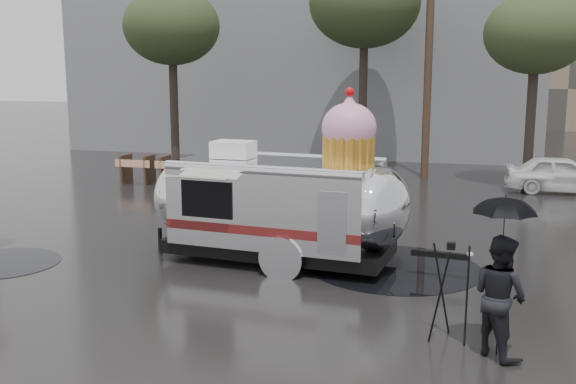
% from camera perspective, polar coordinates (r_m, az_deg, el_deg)
% --- Properties ---
extents(ground, '(120.00, 120.00, 0.00)m').
position_cam_1_polar(ground, '(12.40, -5.21, -8.28)').
color(ground, black).
rests_on(ground, ground).
extents(puddles, '(11.43, 7.65, 0.01)m').
position_cam_1_polar(puddles, '(13.72, -7.78, -6.45)').
color(puddles, black).
rests_on(puddles, ground).
extents(grey_building, '(22.00, 12.00, 13.00)m').
position_cam_1_polar(grey_building, '(36.01, 2.36, 14.47)').
color(grey_building, slate).
rests_on(grey_building, ground).
extents(utility_pole, '(1.60, 0.28, 9.00)m').
position_cam_1_polar(utility_pole, '(25.04, 11.84, 11.72)').
color(utility_pole, '#473323').
rests_on(utility_pole, ground).
extents(tree_left, '(3.64, 3.64, 6.95)m').
position_cam_1_polar(tree_left, '(26.50, -9.82, 13.58)').
color(tree_left, '#382D26').
rests_on(tree_left, ground).
extents(tree_mid, '(4.20, 4.20, 8.03)m').
position_cam_1_polar(tree_mid, '(26.41, 6.52, 15.53)').
color(tree_mid, '#382D26').
rests_on(tree_mid, ground).
extents(tree_right, '(3.36, 3.36, 6.42)m').
position_cam_1_polar(tree_right, '(24.06, 20.26, 12.41)').
color(tree_right, '#382D26').
rests_on(tree_right, ground).
extents(barricade_row, '(4.30, 0.80, 1.00)m').
position_cam_1_polar(barricade_row, '(23.35, -9.38, 1.82)').
color(barricade_row, '#473323').
rests_on(barricade_row, ground).
extents(airstream_trailer, '(6.82, 2.77, 3.68)m').
position_cam_1_polar(airstream_trailer, '(13.82, -0.47, -0.73)').
color(airstream_trailer, silver).
rests_on(airstream_trailer, ground).
extents(person_right, '(0.91, 0.92, 1.73)m').
position_cam_1_polar(person_right, '(9.86, 17.49, -8.39)').
color(person_right, black).
rests_on(person_right, ground).
extents(umbrella_black, '(1.08, 1.08, 2.29)m').
position_cam_1_polar(umbrella_black, '(9.58, 17.83, -2.43)').
color(umbrella_black, black).
rests_on(umbrella_black, ground).
extents(tripod, '(0.55, 0.62, 1.50)m').
position_cam_1_polar(tripod, '(10.19, 13.52, -7.47)').
color(tripod, black).
rests_on(tripod, ground).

